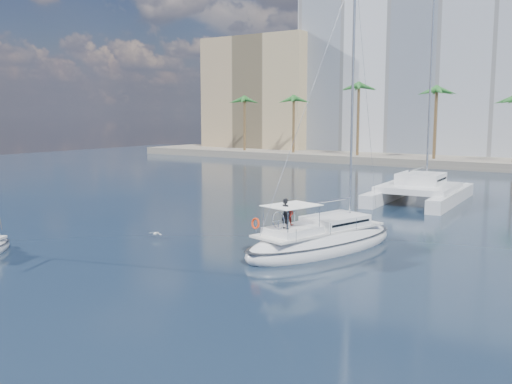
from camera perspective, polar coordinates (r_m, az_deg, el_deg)
The scene contains 9 objects.
ground at distance 32.90m, azimuth -2.92°, elevation -5.66°, with size 160.00×160.00×0.00m, color black.
quay at distance 88.93m, azimuth 21.48°, elevation 2.74°, with size 120.00×14.00×1.20m, color gray.
building_modern at distance 103.57m, azimuth 16.76°, elevation 11.03°, with size 42.00×16.00×28.00m, color silver.
building_tan_left at distance 112.70m, azimuth 1.15°, elevation 9.54°, with size 22.00×14.00×22.00m, color tan.
palm_left at distance 98.27m, azimuth 1.26°, elevation 9.37°, with size 3.60×3.60×12.30m.
palm_centre at distance 84.79m, azimuth 21.20°, elevation 9.09°, with size 3.60×3.60×12.30m.
main_sloop at distance 32.63m, azimuth 6.64°, elevation -4.89°, with size 6.40×11.71×16.58m.
catamaran at distance 52.03m, azimuth 16.08°, elevation 0.36°, with size 7.29×13.45×18.97m.
seagull at distance 35.97m, azimuth -9.99°, elevation -4.11°, with size 0.99×0.43×0.18m.
Camera 1 is at (19.29, -25.52, 7.69)m, focal length 40.00 mm.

